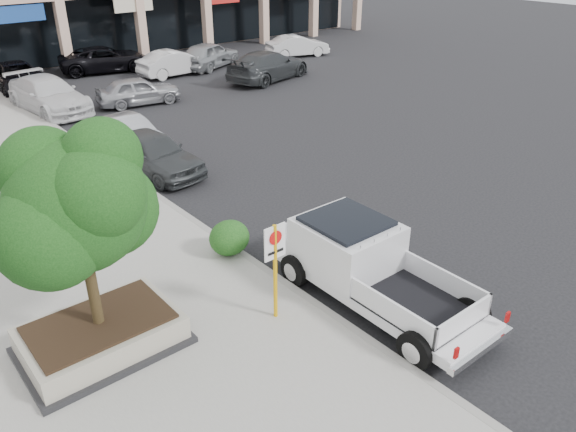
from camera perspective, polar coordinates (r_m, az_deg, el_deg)
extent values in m
plane|color=black|center=(14.30, 6.73, -6.43)|extent=(120.00, 120.00, 0.00)
cube|color=gray|center=(16.39, -23.03, -3.61)|extent=(8.00, 52.00, 0.15)
cube|color=gray|center=(17.63, -11.00, 0.40)|extent=(0.20, 52.00, 0.15)
cube|color=#CDAA90|center=(51.19, 7.07, 20.59)|extent=(0.55, 0.55, 4.20)
cube|color=black|center=(41.04, -15.91, 18.06)|extent=(39.20, 0.08, 3.90)
cube|color=black|center=(12.49, -18.24, -12.35)|extent=(3.20, 2.20, 0.12)
cube|color=#A09986|center=(12.30, -18.45, -11.23)|extent=(3.00, 2.00, 0.50)
cube|color=black|center=(12.13, -18.64, -10.19)|extent=(2.70, 1.70, 0.06)
cylinder|color=#302312|center=(11.51, -19.47, -5.69)|extent=(0.22, 0.22, 2.20)
sphere|color=#10380F|center=(10.81, -20.68, 1.02)|extent=(2.50, 2.50, 2.50)
sphere|color=#10380F|center=(11.44, -17.67, 0.74)|extent=(1.90, 1.90, 1.90)
sphere|color=#10380F|center=(10.95, -23.58, 4.26)|extent=(1.60, 1.60, 1.60)
cylinder|color=#E8A80C|center=(12.10, -1.31, -5.76)|extent=(0.09, 0.09, 2.30)
cube|color=white|center=(11.70, -1.35, -2.68)|extent=(0.55, 0.03, 0.78)
cylinder|color=red|center=(11.62, -1.26, -2.23)|extent=(0.32, 0.02, 0.32)
ellipsoid|color=#124213|center=(14.85, -5.98, -2.21)|extent=(1.10, 0.99, 0.93)
imported|color=#323537|center=(20.60, -13.58, 6.24)|extent=(2.36, 4.65, 1.52)
imported|color=#98999F|center=(22.74, -15.98, 7.80)|extent=(2.04, 4.47, 1.42)
imported|color=silver|center=(29.58, -23.15, 11.26)|extent=(2.81, 5.72, 1.60)
imported|color=black|center=(34.39, -25.77, 12.63)|extent=(2.41, 5.23, 1.45)
imported|color=#97989E|center=(29.39, -14.98, 12.20)|extent=(4.30, 2.31, 1.39)
imported|color=silver|center=(35.11, -11.36, 15.02)|extent=(4.55, 1.70, 1.49)
imported|color=#2F3134|center=(33.34, -2.02, 15.03)|extent=(6.09, 3.62, 1.66)
imported|color=black|center=(37.13, -18.06, 14.91)|extent=(5.87, 3.81, 1.50)
imported|color=#919498|center=(36.73, -8.03, 15.91)|extent=(5.15, 3.69, 1.63)
imported|color=silver|center=(39.95, 0.98, 16.90)|extent=(4.50, 2.63, 1.40)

